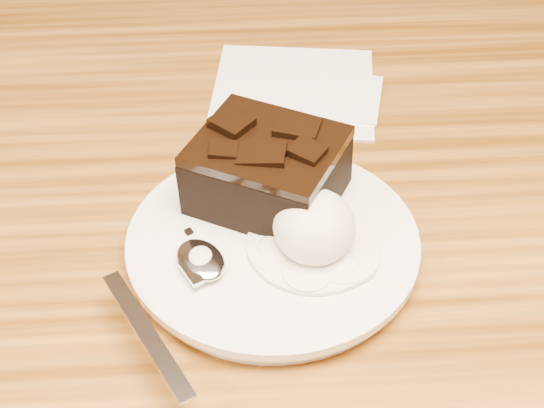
{
  "coord_description": "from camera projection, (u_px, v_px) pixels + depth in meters",
  "views": [
    {
      "loc": [
        0.03,
        -0.43,
        1.17
      ],
      "look_at": [
        0.06,
        -0.01,
        0.79
      ],
      "focal_mm": 53.31,
      "sensor_mm": 36.0,
      "label": 1
    }
  ],
  "objects": [
    {
      "name": "melt_puddle",
      "position": [
        313.0,
        246.0,
        0.56
      ],
      "size": [
        0.09,
        0.09,
        0.0
      ],
      "primitive_type": "cylinder",
      "color": "white",
      "rests_on": "plate"
    },
    {
      "name": "spoon",
      "position": [
        201.0,
        262.0,
        0.55
      ],
      "size": [
        0.11,
        0.17,
        0.01
      ],
      "primitive_type": null,
      "rotation": [
        0.0,
        0.0,
        0.48
      ],
      "color": "silver",
      "rests_on": "plate"
    },
    {
      "name": "plate",
      "position": [
        273.0,
        246.0,
        0.58
      ],
      "size": [
        0.21,
        0.21,
        0.02
      ],
      "primitive_type": "cylinder",
      "color": "silver",
      "rests_on": "dining_table"
    },
    {
      "name": "crumb_b",
      "position": [
        189.0,
        232.0,
        0.57
      ],
      "size": [
        0.01,
        0.01,
        0.0
      ],
      "primitive_type": "cube",
      "rotation": [
        0.0,
        0.0,
        0.54
      ],
      "color": "black",
      "rests_on": "plate"
    },
    {
      "name": "brownie",
      "position": [
        267.0,
        174.0,
        0.59
      ],
      "size": [
        0.13,
        0.12,
        0.05
      ],
      "primitive_type": "cube",
      "rotation": [
        0.0,
        0.0,
        -0.49
      ],
      "color": "black",
      "rests_on": "plate"
    },
    {
      "name": "napkin",
      "position": [
        293.0,
        89.0,
        0.74
      ],
      "size": [
        0.16,
        0.16,
        0.01
      ],
      "primitive_type": "cube",
      "rotation": [
        0.0,
        0.0,
        -0.14
      ],
      "color": "white",
      "rests_on": "dining_table"
    },
    {
      "name": "ice_cream_scoop",
      "position": [
        314.0,
        226.0,
        0.55
      ],
      "size": [
        0.06,
        0.06,
        0.05
      ],
      "primitive_type": "ellipsoid",
      "color": "white",
      "rests_on": "plate"
    },
    {
      "name": "crumb_a",
      "position": [
        289.0,
        254.0,
        0.56
      ],
      "size": [
        0.01,
        0.01,
        0.0
      ],
      "primitive_type": "cube",
      "rotation": [
        0.0,
        0.0,
        0.57
      ],
      "color": "black",
      "rests_on": "plate"
    }
  ]
}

